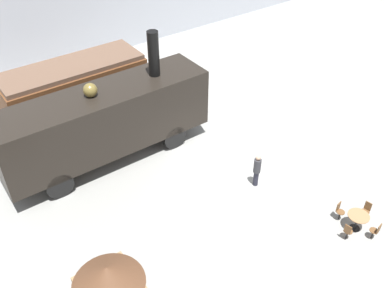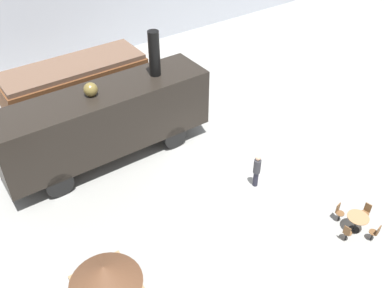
% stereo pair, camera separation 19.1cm
% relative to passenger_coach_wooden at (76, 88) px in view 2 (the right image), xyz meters
% --- Properties ---
extents(ground_plane, '(80.00, 80.00, 0.00)m').
position_rel_passenger_coach_wooden_xyz_m(ground_plane, '(3.67, -8.17, -2.09)').
color(ground_plane, gray).
extents(passenger_coach_wooden, '(7.58, 2.78, 3.55)m').
position_rel_passenger_coach_wooden_xyz_m(passenger_coach_wooden, '(0.00, 0.00, 0.00)').
color(passenger_coach_wooden, brown).
rests_on(passenger_coach_wooden, ground_plane).
extents(steam_locomotive, '(10.37, 2.59, 6.06)m').
position_rel_passenger_coach_wooden_xyz_m(steam_locomotive, '(-0.12, -3.98, 0.25)').
color(steam_locomotive, black).
rests_on(steam_locomotive, ground_plane).
extents(cafe_table_near, '(0.89, 0.89, 0.78)m').
position_rel_passenger_coach_wooden_xyz_m(cafe_table_near, '(6.01, -14.25, -1.48)').
color(cafe_table_near, black).
rests_on(cafe_table_near, ground_plane).
extents(cafe_chair_0, '(0.38, 0.36, 0.87)m').
position_rel_passenger_coach_wooden_xyz_m(cafe_chair_0, '(5.20, -14.40, -1.58)').
color(cafe_chair_0, black).
rests_on(cafe_chair_0, ground_plane).
extents(cafe_chair_1, '(0.36, 0.38, 0.87)m').
position_rel_passenger_coach_wooden_xyz_m(cafe_chair_1, '(6.16, -15.06, -1.58)').
color(cafe_chair_1, black).
rests_on(cafe_chair_1, ground_plane).
extents(cafe_chair_2, '(0.38, 0.36, 0.87)m').
position_rel_passenger_coach_wooden_xyz_m(cafe_chair_2, '(6.81, -14.11, -1.58)').
color(cafe_chair_2, black).
rests_on(cafe_chair_2, ground_plane).
extents(cafe_chair_3, '(0.36, 0.38, 0.87)m').
position_rel_passenger_coach_wooden_xyz_m(cafe_chair_3, '(5.86, -13.45, -1.58)').
color(cafe_chair_3, black).
rests_on(cafe_chair_3, ground_plane).
extents(visitor_person, '(0.34, 0.34, 1.76)m').
position_rel_passenger_coach_wooden_xyz_m(visitor_person, '(4.43, -9.79, -1.13)').
color(visitor_person, '#262633').
rests_on(visitor_person, ground_plane).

